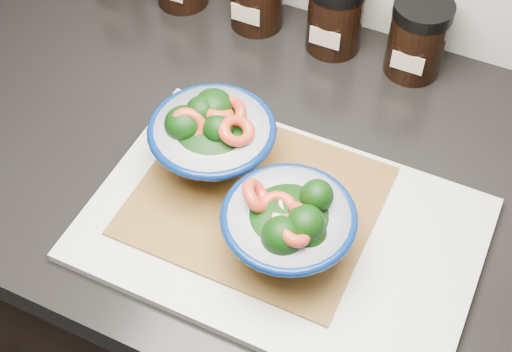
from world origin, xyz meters
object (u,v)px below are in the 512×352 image
at_px(cutting_board, 282,229).
at_px(spice_jar_d, 336,14).
at_px(bowl_left, 212,138).
at_px(spice_jar_e, 418,38).
at_px(bowl_right, 289,227).

height_order(cutting_board, spice_jar_d, spice_jar_d).
height_order(bowl_left, spice_jar_e, bowl_left).
height_order(bowl_left, spice_jar_d, bowl_left).
bearing_deg(cutting_board, bowl_left, 157.83).
relative_size(bowl_right, spice_jar_e, 1.31).
distance_m(cutting_board, spice_jar_d, 0.35).
bearing_deg(bowl_right, cutting_board, 123.33).
height_order(bowl_right, spice_jar_d, bowl_right).
relative_size(bowl_left, spice_jar_d, 1.36).
xyz_separation_m(bowl_right, spice_jar_d, (-0.09, 0.37, -0.01)).
height_order(spice_jar_d, spice_jar_e, same).
relative_size(cutting_board, bowl_left, 2.94).
bearing_deg(spice_jar_d, cutting_board, -78.49).
distance_m(cutting_board, spice_jar_e, 0.35).
relative_size(cutting_board, bowl_right, 3.03).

